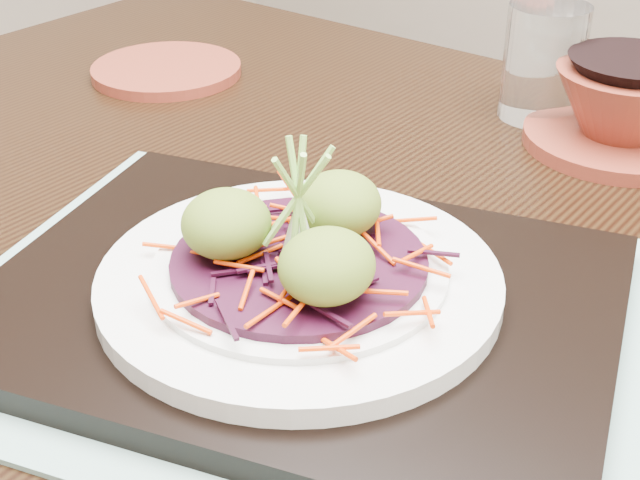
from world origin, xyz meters
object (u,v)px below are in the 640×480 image
Objects in this scene: serving_tray at (300,302)px; terracotta_side_plate at (167,70)px; water_glass at (544,62)px; terracotta_bowl_set at (624,112)px; dining_table at (369,373)px; white_plate at (299,279)px.

serving_tray reaches higher than terracotta_side_plate.
water_glass is (-0.03, 0.38, 0.04)m from serving_tray.
terracotta_bowl_set reaches higher than terracotta_side_plate.
white_plate is at bearing -86.38° from dining_table.
terracotta_side_plate is at bearing 129.78° from serving_tray.
terracotta_bowl_set reaches higher than dining_table.
water_glass is (-0.02, 0.30, 0.15)m from dining_table.
white_plate reaches higher than serving_tray.
water_glass is 0.49× the size of terracotta_bowl_set.
water_glass is (0.35, 0.14, 0.05)m from terracotta_side_plate.
dining_table is 0.16m from white_plate.
terracotta_side_plate is 0.45m from terracotta_bowl_set.
terracotta_side_plate is at bearing -158.35° from water_glass.
serving_tray is at bearing -85.45° from water_glass.
water_glass is at bearing 94.55° from white_plate.
terracotta_bowl_set is (0.06, 0.28, 0.13)m from dining_table.
white_plate is at bearing -85.45° from water_glass.
water_glass is at bearing 94.45° from dining_table.
serving_tray is 1.78× the size of terracotta_bowl_set.
water_glass reaches higher than terracotta_bowl_set.
serving_tray is at bearing -86.38° from dining_table.
terracotta_side_plate is 0.73× the size of terracotta_bowl_set.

